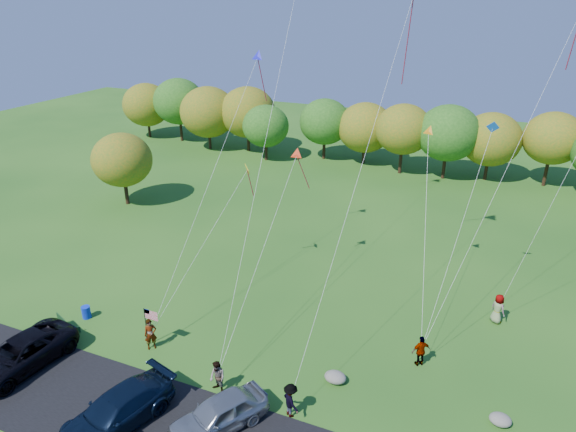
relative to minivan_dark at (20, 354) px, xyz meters
name	(u,v)px	position (x,y,z in m)	size (l,w,h in m)	color
ground	(242,387)	(11.71, 3.36, -0.90)	(140.00, 140.00, 0.00)	#235418
treeline	(396,135)	(11.48, 39.69, 3.72)	(75.91, 27.33, 8.21)	#341F13
minivan_dark	(20,354)	(0.00, 0.00, 0.00)	(2.77, 6.01, 1.67)	black
minivan_navy	(117,411)	(7.55, -1.23, 0.00)	(2.34, 5.76, 1.67)	black
minivan_silver	(219,414)	(12.02, 0.51, -0.02)	(1.93, 4.79, 1.63)	#979BA0
flyer_a	(151,334)	(5.44, 4.15, 0.06)	(0.70, 0.46, 1.92)	#4C4C59
flyer_b	(217,378)	(10.74, 2.56, 0.03)	(0.90, 0.70, 1.85)	#4C4C59
flyer_c	(291,400)	(14.76, 2.56, 0.02)	(1.18, 0.68, 1.83)	#4C4C59
flyer_d	(421,351)	(19.85, 8.73, 0.03)	(1.08, 0.45, 1.85)	#4C4C59
flyer_e	(498,309)	(23.50, 14.63, 0.07)	(0.95, 0.62, 1.94)	#4C4C59
park_bench	(65,324)	(-0.31, 3.40, -0.38)	(1.71, 0.92, 0.97)	#143719
trash_barrel	(86,312)	(-0.19, 5.01, -0.49)	(0.53, 0.53, 0.80)	#0E2FD6
flag_assembly	(149,319)	(5.32, 4.32, 0.98)	(0.92, 0.60, 2.50)	black
boulder_near	(335,377)	(16.01, 5.63, -0.60)	(1.17, 0.92, 0.58)	gray
boulder_far	(500,420)	(24.10, 5.94, -0.63)	(1.03, 0.86, 0.54)	slate
kites_aloft	(381,29)	(14.39, 17.22, 15.87)	(21.17, 8.09, 16.79)	#FE5A1C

